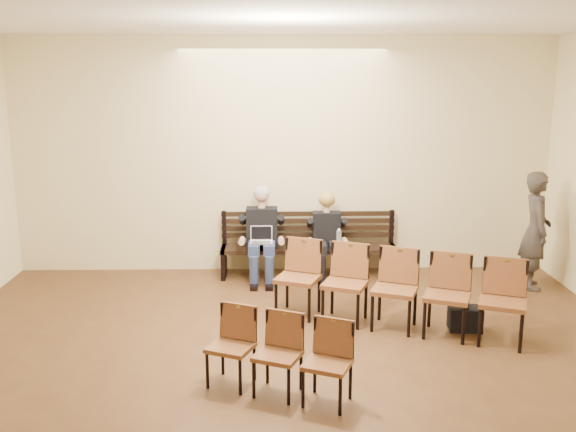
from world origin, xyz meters
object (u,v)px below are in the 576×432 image
object	(u,v)px
chair_row_front	(395,290)
bag	(465,318)
water_bottle	(339,245)
chair_row_back	(278,356)
bench	(309,261)
laptop	(261,245)
passerby	(536,222)
seated_man	(262,234)
seated_woman	(327,240)

from	to	relation	value
chair_row_front	bag	bearing A→B (deg)	17.57
water_bottle	chair_row_front	world-z (taller)	chair_row_front
bag	chair_row_back	size ratio (longest dim) A/B	0.27
bench	chair_row_front	bearing A→B (deg)	-66.14
bench	laptop	world-z (taller)	laptop
passerby	bench	bearing A→B (deg)	87.87
bag	chair_row_front	bearing A→B (deg)	175.58
chair_row_front	chair_row_back	size ratio (longest dim) A/B	2.10
water_bottle	bench	bearing A→B (deg)	139.13
bench	water_bottle	world-z (taller)	water_bottle
seated_man	chair_row_front	size ratio (longest dim) A/B	0.46
bag	water_bottle	bearing A→B (deg)	127.22
laptop	chair_row_back	size ratio (longest dim) A/B	0.23
passerby	laptop	bearing A→B (deg)	94.44
laptop	bag	world-z (taller)	laptop
passerby	seated_woman	bearing A→B (deg)	89.23
bench	passerby	distance (m)	3.26
passerby	chair_row_back	xyz separation A→B (m)	(-3.61, -2.99, -0.57)
laptop	water_bottle	size ratio (longest dim) A/B	1.36
seated_man	seated_woman	size ratio (longest dim) A/B	1.17
bench	laptop	size ratio (longest dim) A/B	8.17
laptop	passerby	distance (m)	3.85
laptop	bag	size ratio (longest dim) A/B	0.84
passerby	bag	bearing A→B (deg)	146.02
water_bottle	chair_row_front	bearing A→B (deg)	-73.73
seated_man	bag	size ratio (longest dim) A/B	3.57
bench	chair_row_back	xyz separation A→B (m)	(-0.49, -3.59, 0.16)
seated_man	bag	xyz separation A→B (m)	(2.43, -1.98, -0.54)
chair_row_back	bench	bearing A→B (deg)	105.62
laptop	chair_row_front	distance (m)	2.35
laptop	bag	bearing A→B (deg)	-46.89
seated_man	laptop	size ratio (longest dim) A/B	4.24
seated_man	bag	distance (m)	3.18
laptop	bag	distance (m)	3.05
seated_man	water_bottle	world-z (taller)	seated_man
chair_row_back	bag	bearing A→B (deg)	57.15
bag	chair_row_front	size ratio (longest dim) A/B	0.13
chair_row_back	seated_man	bearing A→B (deg)	116.70
laptop	water_bottle	distance (m)	1.11
bench	seated_woman	xyz separation A→B (m)	(0.26, -0.12, 0.35)
bench	seated_man	bearing A→B (deg)	-170.14
laptop	water_bottle	bearing A→B (deg)	-12.76
bag	passerby	world-z (taller)	passerby
bag	chair_row_back	xyz separation A→B (m)	(-2.22, -1.49, 0.25)
seated_man	passerby	xyz separation A→B (m)	(3.81, -0.48, 0.28)
bag	chair_row_front	xyz separation A→B (m)	(-0.84, 0.06, 0.34)
seated_man	bag	bearing A→B (deg)	-39.22
seated_man	chair_row_front	world-z (taller)	seated_man
seated_woman	laptop	bearing A→B (deg)	-168.64
passerby	chair_row_front	distance (m)	2.69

